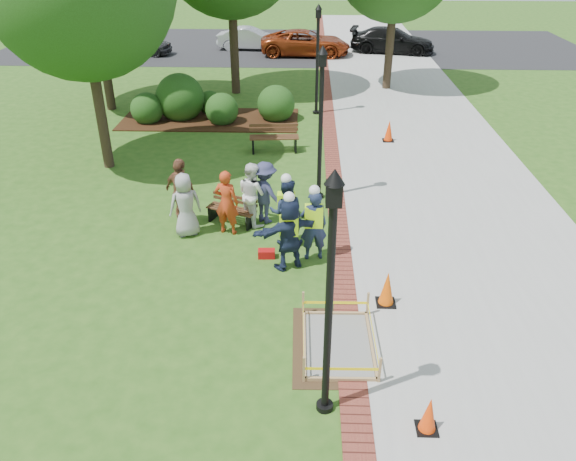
{
  "coord_description": "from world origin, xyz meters",
  "views": [
    {
      "loc": [
        0.88,
        -9.66,
        7.05
      ],
      "look_at": [
        0.5,
        1.2,
        1.0
      ],
      "focal_mm": 35.0,
      "sensor_mm": 36.0,
      "label": 1
    }
  ],
  "objects_px": {
    "hivis_worker_c": "(286,210)",
    "hivis_worker_b": "(314,223)",
    "wet_concrete_pad": "(338,336)",
    "lamp_near": "(330,284)",
    "cone_front": "(429,415)",
    "hivis_worker_a": "(289,231)",
    "bench_near": "(232,215)"
  },
  "relations": [
    {
      "from": "bench_near",
      "to": "lamp_near",
      "type": "bearing_deg",
      "value": -70.11
    },
    {
      "from": "hivis_worker_c",
      "to": "hivis_worker_b",
      "type": "bearing_deg",
      "value": -45.12
    },
    {
      "from": "wet_concrete_pad",
      "to": "hivis_worker_c",
      "type": "bearing_deg",
      "value": 106.36
    },
    {
      "from": "bench_near",
      "to": "hivis_worker_a",
      "type": "relative_size",
      "value": 0.73
    },
    {
      "from": "hivis_worker_b",
      "to": "hivis_worker_c",
      "type": "height_order",
      "value": "hivis_worker_b"
    },
    {
      "from": "hivis_worker_a",
      "to": "hivis_worker_c",
      "type": "relative_size",
      "value": 1.02
    },
    {
      "from": "wet_concrete_pad",
      "to": "cone_front",
      "type": "height_order",
      "value": "cone_front"
    },
    {
      "from": "bench_near",
      "to": "hivis_worker_a",
      "type": "bearing_deg",
      "value": -52.91
    },
    {
      "from": "lamp_near",
      "to": "hivis_worker_a",
      "type": "relative_size",
      "value": 2.24
    },
    {
      "from": "wet_concrete_pad",
      "to": "hivis_worker_b",
      "type": "bearing_deg",
      "value": 98.3
    },
    {
      "from": "hivis_worker_b",
      "to": "hivis_worker_c",
      "type": "bearing_deg",
      "value": 134.88
    },
    {
      "from": "hivis_worker_a",
      "to": "bench_near",
      "type": "bearing_deg",
      "value": 127.09
    },
    {
      "from": "bench_near",
      "to": "hivis_worker_c",
      "type": "relative_size",
      "value": 0.74
    },
    {
      "from": "lamp_near",
      "to": "hivis_worker_b",
      "type": "distance_m",
      "value": 4.95
    },
    {
      "from": "wet_concrete_pad",
      "to": "cone_front",
      "type": "distance_m",
      "value": 2.36
    },
    {
      "from": "bench_near",
      "to": "hivis_worker_c",
      "type": "height_order",
      "value": "hivis_worker_c"
    },
    {
      "from": "bench_near",
      "to": "lamp_near",
      "type": "height_order",
      "value": "lamp_near"
    },
    {
      "from": "wet_concrete_pad",
      "to": "lamp_near",
      "type": "relative_size",
      "value": 0.55
    },
    {
      "from": "wet_concrete_pad",
      "to": "hivis_worker_b",
      "type": "relative_size",
      "value": 1.24
    },
    {
      "from": "lamp_near",
      "to": "hivis_worker_b",
      "type": "xyz_separation_m",
      "value": [
        -0.18,
        4.7,
        -1.55
      ]
    },
    {
      "from": "lamp_near",
      "to": "wet_concrete_pad",
      "type": "bearing_deg",
      "value": 79.73
    },
    {
      "from": "cone_front",
      "to": "hivis_worker_a",
      "type": "bearing_deg",
      "value": 116.39
    },
    {
      "from": "hivis_worker_a",
      "to": "hivis_worker_c",
      "type": "distance_m",
      "value": 1.08
    },
    {
      "from": "hivis_worker_c",
      "to": "wet_concrete_pad",
      "type": "bearing_deg",
      "value": -73.64
    },
    {
      "from": "cone_front",
      "to": "lamp_near",
      "type": "bearing_deg",
      "value": 166.0
    },
    {
      "from": "wet_concrete_pad",
      "to": "lamp_near",
      "type": "bearing_deg",
      "value": -100.27
    },
    {
      "from": "cone_front",
      "to": "hivis_worker_b",
      "type": "xyz_separation_m",
      "value": [
        -1.77,
        5.1,
        0.61
      ]
    },
    {
      "from": "cone_front",
      "to": "hivis_worker_a",
      "type": "height_order",
      "value": "hivis_worker_a"
    },
    {
      "from": "bench_near",
      "to": "hivis_worker_b",
      "type": "height_order",
      "value": "hivis_worker_b"
    },
    {
      "from": "bench_near",
      "to": "hivis_worker_a",
      "type": "distance_m",
      "value": 2.71
    },
    {
      "from": "cone_front",
      "to": "hivis_worker_b",
      "type": "height_order",
      "value": "hivis_worker_b"
    },
    {
      "from": "wet_concrete_pad",
      "to": "lamp_near",
      "type": "distance_m",
      "value": 2.75
    }
  ]
}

